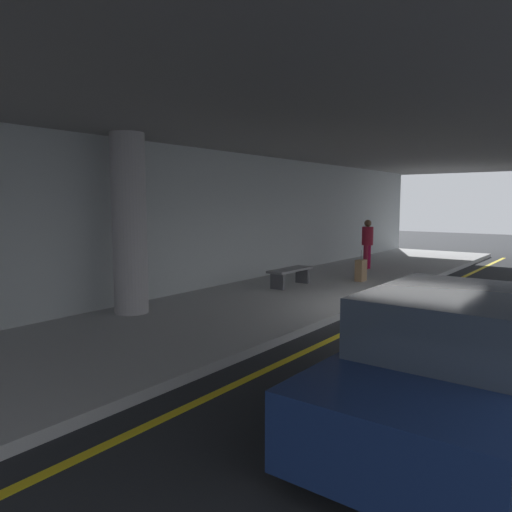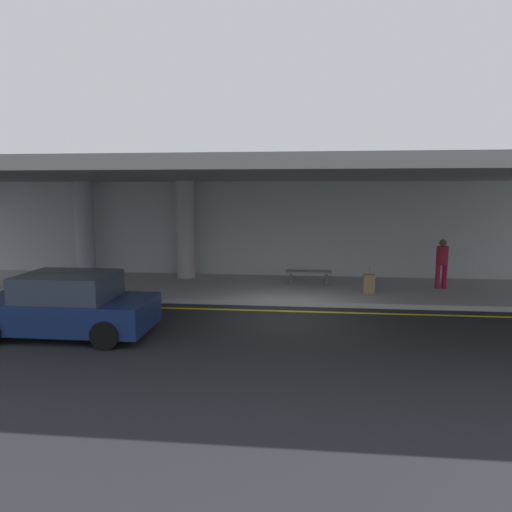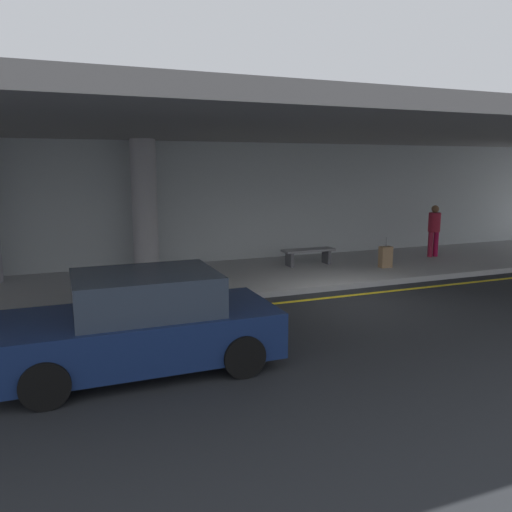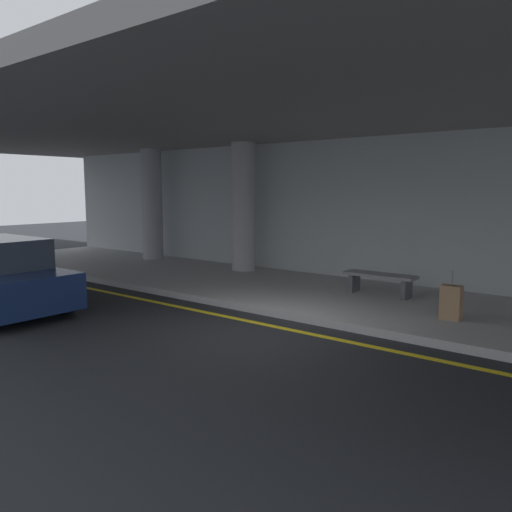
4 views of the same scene
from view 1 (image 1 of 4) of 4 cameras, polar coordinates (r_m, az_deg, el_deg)
ground_plane at (r=11.15m, az=17.89°, el=-6.50°), size 60.00×60.00×0.00m
sidewalk at (r=12.46m, az=4.28°, el=-4.52°), size 26.00×4.20×0.15m
lane_stripe_yellow at (r=11.31m, az=15.66°, el=-6.24°), size 26.00×0.14×0.01m
support_column_left_mid at (r=10.18m, az=-14.68°, el=3.63°), size 0.69×0.69×3.65m
ceiling_overhang at (r=12.08m, az=6.49°, el=13.58°), size 28.00×13.20×0.30m
terminal_back_wall at (r=13.60m, az=-3.68°, el=4.14°), size 26.00×0.30×3.80m
car_navy at (r=5.57m, az=21.99°, el=-11.98°), size 4.10×1.92×1.50m
traveler_with_luggage at (r=16.92m, az=12.98°, el=1.75°), size 0.38×0.38×1.68m
suitcase_upright_primary at (r=14.30m, az=12.23°, el=-1.67°), size 0.36×0.22×0.90m
bench_metal at (r=13.19m, az=4.08°, el=-2.04°), size 1.60×0.50×0.48m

